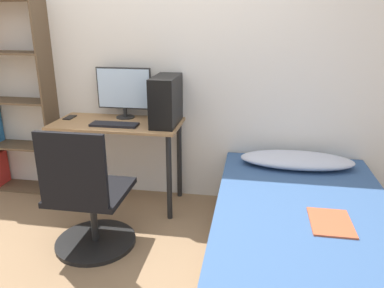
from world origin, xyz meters
The scene contains 12 objects.
ground_plane centered at (0.00, 0.00, 0.00)m, with size 14.00×14.00×0.00m, color #846647.
wall_back centered at (0.00, 1.35, 1.25)m, with size 8.00×0.05×2.50m.
desk centered at (-0.37, 1.06, 0.63)m, with size 1.09×0.52×0.76m.
bookshelf centered at (-1.50, 1.19, 0.85)m, with size 0.71×0.26×1.75m.
office_chair centered at (-0.34, 0.33, 0.35)m, with size 0.59×0.59×0.94m.
bed centered at (1.14, 0.38, 0.22)m, with size 1.19×1.89×0.45m.
pillow centered at (1.14, 1.06, 0.51)m, with size 0.90×0.36×0.11m.
magazine centered at (1.26, 0.19, 0.46)m, with size 0.24×0.32×0.01m.
monitor centered at (-0.35, 1.22, 1.00)m, with size 0.49×0.16×0.44m.
keyboard centered at (-0.35, 0.96, 0.77)m, with size 0.39×0.13×0.02m.
pc_tower centered at (0.06, 1.09, 0.96)m, with size 0.19×0.43×0.40m.
phone centered at (-0.83, 1.13, 0.76)m, with size 0.07×0.14×0.01m.
Camera 1 is at (0.77, -1.86, 1.61)m, focal length 35.00 mm.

